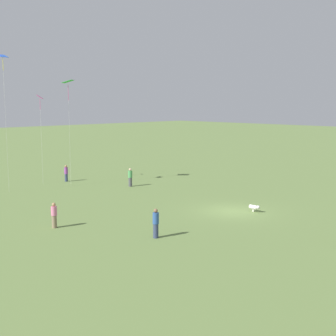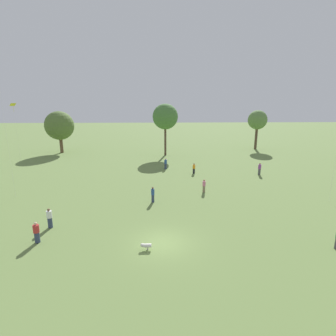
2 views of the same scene
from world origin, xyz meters
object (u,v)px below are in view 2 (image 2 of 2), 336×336
at_px(person_4, 166,164).
at_px(person_5, 194,168).
at_px(person_3, 50,218).
at_px(person_10, 204,186).
at_px(dog_0, 146,246).
at_px(person_6, 260,169).
at_px(kite_6, 13,107).
at_px(person_8, 153,195).
at_px(person_2, 37,233).

bearing_deg(person_4, person_5, 105.18).
height_order(person_3, person_4, person_3).
relative_size(person_4, person_5, 1.11).
xyz_separation_m(person_10, dog_0, (-6.44, -12.59, -0.46)).
height_order(person_3, person_6, person_6).
height_order(person_3, person_5, person_3).
xyz_separation_m(person_5, kite_6, (-30.56, 8.80, 9.02)).
bearing_deg(person_6, person_3, -125.03).
xyz_separation_m(person_6, person_8, (-15.78, -10.49, -0.02)).
relative_size(person_8, dog_0, 2.11).
bearing_deg(person_2, person_5, -99.04).
distance_m(person_4, person_5, 5.13).
xyz_separation_m(person_8, person_10, (6.14, 3.04, -0.07)).
relative_size(person_6, person_10, 1.12).
height_order(person_3, kite_6, kite_6).
bearing_deg(person_8, person_10, 177.13).
distance_m(person_3, person_4, 22.81).
distance_m(person_3, person_6, 29.49).
relative_size(person_8, kite_6, 0.17).
xyz_separation_m(person_4, person_8, (-1.77, -14.48, 0.00)).
bearing_deg(dog_0, person_2, 81.22).
height_order(person_8, dog_0, person_8).
relative_size(kite_6, dog_0, 12.56).
height_order(person_10, dog_0, person_10).
bearing_deg(person_6, person_5, -165.01).
relative_size(person_4, person_8, 1.01).
height_order(person_4, kite_6, kite_6).
distance_m(person_6, person_10, 12.19).
xyz_separation_m(person_2, person_4, (10.64, 22.68, 0.03)).
distance_m(person_2, person_4, 25.05).
relative_size(person_4, person_6, 0.97).
distance_m(person_2, person_3, 2.49).
bearing_deg(person_8, person_2, 13.51).
relative_size(person_10, kite_6, 0.16).
bearing_deg(person_8, dog_0, 59.01).
relative_size(person_3, person_8, 1.03).
height_order(person_5, kite_6, kite_6).
xyz_separation_m(person_5, person_10, (0.11, -8.59, 0.02)).
distance_m(person_4, kite_6, 28.40).
relative_size(person_4, dog_0, 2.13).
distance_m(person_8, person_10, 6.85).
bearing_deg(person_2, person_6, -114.95).
bearing_deg(person_5, person_2, -28.78).
xyz_separation_m(person_2, person_5, (14.91, 19.83, -0.06)).
xyz_separation_m(person_2, person_10, (15.01, 11.23, -0.03)).
xyz_separation_m(kite_6, dog_0, (24.23, -29.99, -9.46)).
relative_size(person_6, kite_6, 0.17).
xyz_separation_m(person_6, kite_6, (-40.31, 9.94, 8.91)).
distance_m(person_2, person_5, 24.81).
relative_size(person_3, person_5, 1.13).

